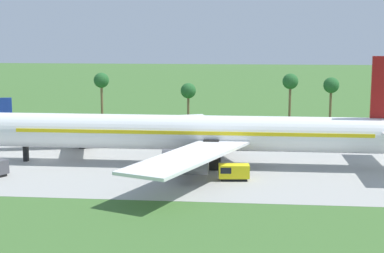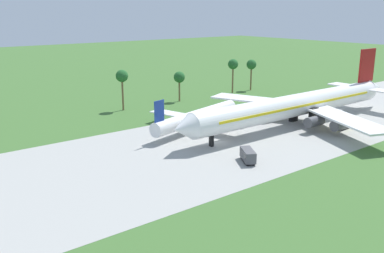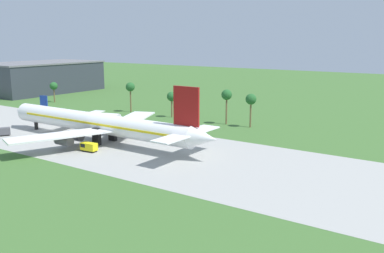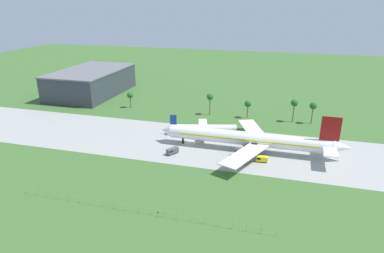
{
  "view_description": "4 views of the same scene",
  "coord_description": "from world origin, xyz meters",
  "px_view_note": "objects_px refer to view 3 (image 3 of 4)",
  "views": [
    {
      "loc": [
        34.36,
        -94.31,
        21.53
      ],
      "look_at": [
        25.09,
        -0.99,
        6.36
      ],
      "focal_mm": 55.0,
      "sensor_mm": 36.0,
      "label": 1
    },
    {
      "loc": [
        -60.78,
        -68.07,
        28.54
      ],
      "look_at": [
        -8.28,
        -0.99,
        5.36
      ],
      "focal_mm": 40.0,
      "sensor_mm": 36.0,
      "label": 2
    },
    {
      "loc": [
        115.73,
        -84.45,
        29.06
      ],
      "look_at": [
        58.47,
        -0.99,
        8.19
      ],
      "focal_mm": 40.0,
      "sensor_mm": 36.0,
      "label": 3
    },
    {
      "loc": [
        38.88,
        -134.01,
        59.43
      ],
      "look_at": [
        -0.5,
        5.0,
        6.0
      ],
      "focal_mm": 32.0,
      "sensor_mm": 36.0,
      "label": 4
    }
  ],
  "objects_px": {
    "jet_airliner": "(100,124)",
    "baggage_tug": "(0,132)",
    "regional_aircraft": "(78,116)",
    "fuel_truck": "(89,147)",
    "terminal_building": "(41,77)"
  },
  "relations": [
    {
      "from": "jet_airliner",
      "to": "baggage_tug",
      "type": "relative_size",
      "value": 13.98
    },
    {
      "from": "jet_airliner",
      "to": "regional_aircraft",
      "type": "bearing_deg",
      "value": 152.17
    },
    {
      "from": "jet_airliner",
      "to": "regional_aircraft",
      "type": "height_order",
      "value": "jet_airliner"
    },
    {
      "from": "jet_airliner",
      "to": "baggage_tug",
      "type": "xyz_separation_m",
      "value": [
        -30.6,
        -12.05,
        -3.97
      ]
    },
    {
      "from": "baggage_tug",
      "to": "fuel_truck",
      "type": "distance_m",
      "value": 36.03
    },
    {
      "from": "regional_aircraft",
      "to": "fuel_truck",
      "type": "height_order",
      "value": "regional_aircraft"
    },
    {
      "from": "regional_aircraft",
      "to": "fuel_truck",
      "type": "distance_m",
      "value": 36.47
    },
    {
      "from": "terminal_building",
      "to": "jet_airliner",
      "type": "bearing_deg",
      "value": -29.58
    },
    {
      "from": "fuel_truck",
      "to": "terminal_building",
      "type": "distance_m",
      "value": 140.33
    },
    {
      "from": "fuel_truck",
      "to": "jet_airliner",
      "type": "bearing_deg",
      "value": 119.54
    },
    {
      "from": "baggage_tug",
      "to": "jet_airliner",
      "type": "bearing_deg",
      "value": 21.49
    },
    {
      "from": "jet_airliner",
      "to": "fuel_truck",
      "type": "xyz_separation_m",
      "value": [
        5.33,
        -9.41,
        -4.04
      ]
    },
    {
      "from": "jet_airliner",
      "to": "regional_aircraft",
      "type": "relative_size",
      "value": 2.54
    },
    {
      "from": "jet_airliner",
      "to": "terminal_building",
      "type": "height_order",
      "value": "jet_airliner"
    },
    {
      "from": "terminal_building",
      "to": "regional_aircraft",
      "type": "bearing_deg",
      "value": -30.04
    }
  ]
}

